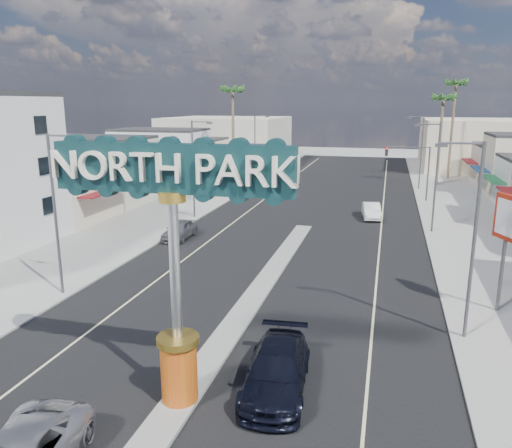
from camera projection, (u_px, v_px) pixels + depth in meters
The scene contains 24 objects.
ground at pixel (306, 225), 44.34m from camera, with size 160.00×160.00×0.00m, color gray.
road at pixel (306, 225), 44.34m from camera, with size 20.00×120.00×0.01m, color black.
median_island at pixel (262, 286), 29.30m from camera, with size 1.30×30.00×0.16m, color gray.
sidewalk_left at pixel (161, 215), 47.82m from camera, with size 8.00×120.00×0.12m, color gray.
sidewalk_right at pixel (475, 235), 40.83m from camera, with size 8.00×120.00×0.12m, color gray.
storefront_row_left at pixel (132, 165), 61.82m from camera, with size 12.00×42.00×6.00m, color beige.
backdrop_far_left at pixel (227, 140), 91.14m from camera, with size 20.00×20.00×8.00m, color #B7B29E.
backdrop_far_right at pixel (487, 145), 80.16m from camera, with size 20.00×20.00×8.00m, color beige.
gateway_sign at pixel (174, 246), 16.62m from camera, with size 8.20×1.50×9.15m.
traffic_signal_left at pixel (249, 158), 58.76m from camera, with size 5.09×0.45×6.00m.
traffic_signal_right at pixel (411, 162), 54.18m from camera, with size 5.09×0.45×6.00m.
streetlight_l_near at pixel (57, 207), 26.96m from camera, with size 2.03×0.22×9.00m.
streetlight_l_mid at pixel (195, 164), 45.74m from camera, with size 2.03×0.22×9.00m.
streetlight_l_far at pixel (256, 145), 66.40m from camera, with size 2.03×0.22×9.00m.
streetlight_r_near at pixel (471, 232), 21.76m from camera, with size 2.03×0.22×9.00m.
streetlight_r_mid at pixel (434, 172), 40.54m from camera, with size 2.03×0.22×9.00m.
streetlight_r_far at pixel (420, 149), 61.20m from camera, with size 2.03×0.22×9.00m.
palm_left_far at pixel (233, 95), 63.64m from camera, with size 2.60×2.60×13.10m.
palm_right_mid at pixel (443, 102), 63.00m from camera, with size 2.60×2.60×12.10m.
palm_right_far at pixel (456, 89), 67.72m from camera, with size 2.60×2.60×14.10m.
suv_right at pixel (277, 370), 18.68m from camera, with size 2.27×5.59×1.62m, color black.
car_parked_left at pixel (179, 230), 39.66m from camera, with size 1.75×4.35×1.48m, color slate.
car_parked_right at pixel (371, 211), 46.75m from camera, with size 1.52×4.36×1.44m, color white.
bank_pylon_sign at pixel (507, 224), 24.73m from camera, with size 0.99×1.82×6.05m.
Camera 1 is at (6.76, -12.76, 10.56)m, focal length 35.00 mm.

